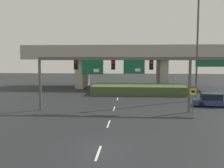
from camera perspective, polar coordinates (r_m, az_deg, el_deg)
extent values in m
plane|color=black|center=(16.24, -2.56, -13.62)|extent=(160.00, 160.00, 0.00)
cube|color=silver|center=(15.35, -3.00, -14.76)|extent=(0.14, 2.40, 0.01)
cube|color=silver|center=(21.71, -0.74, -8.68)|extent=(0.14, 2.40, 0.01)
cube|color=silver|center=(28.21, 0.46, -5.36)|extent=(0.14, 2.40, 0.01)
cube|color=silver|center=(34.78, 1.20, -3.30)|extent=(0.14, 2.40, 0.01)
cube|color=silver|center=(41.38, 1.70, -1.89)|extent=(0.14, 2.40, 0.01)
cube|color=silver|center=(48.01, 2.07, -0.87)|extent=(0.14, 2.40, 0.01)
cylinder|color=#515456|center=(28.06, -15.40, 0.05)|extent=(0.28, 0.28, 5.51)
cylinder|color=#515456|center=(27.03, 16.55, -0.18)|extent=(0.28, 0.28, 5.51)
cube|color=#515456|center=(26.29, 4.52, 5.54)|extent=(19.08, 0.32, 0.32)
cube|color=black|center=(26.90, -7.85, 4.15)|extent=(0.40, 0.28, 0.95)
sphere|color=red|center=(26.73, -7.93, 4.60)|extent=(0.22, 0.22, 0.22)
sphere|color=black|center=(26.74, -7.92, 3.69)|extent=(0.22, 0.22, 0.22)
cube|color=black|center=(26.36, 0.27, 4.18)|extent=(0.40, 0.28, 0.95)
sphere|color=red|center=(26.19, 0.24, 4.64)|extent=(0.22, 0.22, 0.22)
sphere|color=black|center=(26.20, 0.24, 3.70)|extent=(0.22, 0.22, 0.22)
cube|color=black|center=(26.37, 8.55, 4.12)|extent=(0.40, 0.28, 0.95)
sphere|color=red|center=(26.19, 8.59, 4.58)|extent=(0.22, 0.22, 0.22)
sphere|color=black|center=(26.20, 8.57, 3.64)|extent=(0.22, 0.22, 0.22)
cube|color=#115B38|center=(26.50, -4.26, 3.65)|extent=(2.18, 0.08, 1.43)
cube|color=white|center=(26.41, -3.45, 2.95)|extent=(0.55, 0.03, 0.32)
cube|color=#115B38|center=(26.21, 4.83, 3.72)|extent=(2.10, 0.08, 1.34)
cube|color=white|center=(26.17, 5.63, 3.05)|extent=(0.52, 0.03, 0.30)
cube|color=#115B38|center=(27.39, 21.08, 4.19)|extent=(3.29, 0.07, 0.64)
cylinder|color=#4C4C4C|center=(26.19, 17.16, -3.59)|extent=(0.08, 0.08, 2.58)
cube|color=yellow|center=(26.02, 17.24, -1.56)|extent=(0.60, 0.03, 0.60)
cube|color=black|center=(26.00, 17.24, -1.57)|extent=(0.33, 0.01, 0.21)
cylinder|color=#515456|center=(35.15, 18.13, 9.88)|extent=(0.24, 0.24, 16.34)
cube|color=#A39E93|center=(49.21, 2.16, 6.29)|extent=(35.08, 9.39, 1.59)
cube|color=#A39E93|center=(44.76, 1.95, 7.96)|extent=(35.08, 0.40, 0.90)
cube|color=#A39E93|center=(50.12, -6.41, 2.35)|extent=(1.40, 7.51, 5.21)
cube|color=#A39E93|center=(49.56, 10.80, 2.26)|extent=(1.40, 7.51, 5.21)
cube|color=#42562D|center=(40.19, 5.75, -1.19)|extent=(13.90, 6.01, 1.32)
cube|color=navy|center=(31.69, 21.09, -3.70)|extent=(4.50, 2.28, 0.59)
cube|color=black|center=(31.57, 20.82, -2.55)|extent=(2.41, 1.88, 0.69)
cylinder|color=black|center=(32.76, 23.14, -3.73)|extent=(0.66, 0.29, 0.64)
cylinder|color=black|center=(32.27, 18.48, -3.70)|extent=(0.66, 0.29, 0.64)
cylinder|color=black|center=(30.71, 18.89, -4.17)|extent=(0.66, 0.29, 0.64)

